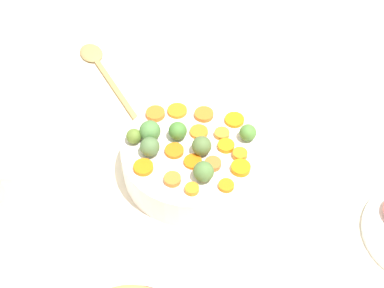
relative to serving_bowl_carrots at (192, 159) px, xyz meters
name	(u,v)px	position (x,y,z in m)	size (l,w,h in m)	color
tabletop	(192,178)	(-0.01, -0.01, -0.05)	(2.40, 2.40, 0.02)	beige
serving_bowl_carrots	(192,159)	(0.00, 0.00, 0.00)	(0.28, 0.28, 0.07)	white
carrot_slice_0	(226,146)	(0.04, -0.06, 0.04)	(0.03, 0.03, 0.01)	orange
carrot_slice_1	(199,132)	(0.04, 0.01, 0.04)	(0.04, 0.04, 0.01)	orange
carrot_slice_2	(240,154)	(0.03, -0.09, 0.04)	(0.03, 0.03, 0.01)	orange
carrot_slice_3	(193,162)	(-0.03, -0.02, 0.04)	(0.03, 0.03, 0.01)	orange
carrot_slice_4	(174,151)	(-0.03, 0.02, 0.04)	(0.04, 0.04, 0.01)	orange
carrot_slice_5	(177,111)	(0.06, 0.08, 0.04)	(0.04, 0.04, 0.01)	orange
carrot_slice_6	(241,168)	(0.00, -0.11, 0.04)	(0.04, 0.04, 0.01)	orange
carrot_slice_7	(213,164)	(-0.02, -0.06, 0.04)	(0.03, 0.03, 0.01)	orange
carrot_slice_8	(155,114)	(0.03, 0.11, 0.04)	(0.04, 0.04, 0.01)	orange
carrot_slice_9	(234,120)	(0.10, -0.03, 0.04)	(0.04, 0.04, 0.01)	orange
carrot_slice_10	(222,134)	(0.06, -0.03, 0.04)	(0.03, 0.03, 0.01)	orange
carrot_slice_11	(192,189)	(-0.09, -0.06, 0.04)	(0.03, 0.03, 0.01)	orange
carrot_slice_12	(143,167)	(-0.09, 0.05, 0.04)	(0.04, 0.04, 0.01)	orange
carrot_slice_13	(226,186)	(-0.05, -0.10, 0.04)	(0.03, 0.03, 0.01)	orange
carrot_slice_14	(172,179)	(-0.09, -0.01, 0.04)	(0.03, 0.03, 0.01)	orange
carrot_slice_15	(204,114)	(0.08, 0.02, 0.04)	(0.04, 0.04, 0.01)	orange
brussels_sprout_0	(150,147)	(-0.06, 0.06, 0.05)	(0.04, 0.04, 0.04)	#507242
brussels_sprout_1	(202,146)	(0.00, -0.02, 0.05)	(0.04, 0.04, 0.04)	#536F3B
brussels_sprout_2	(150,131)	(-0.02, 0.08, 0.06)	(0.04, 0.04, 0.04)	#4F8341
brussels_sprout_3	(178,131)	(0.01, 0.04, 0.05)	(0.04, 0.04, 0.04)	#467D33
brussels_sprout_4	(204,171)	(-0.05, -0.06, 0.06)	(0.04, 0.04, 0.04)	#50783C
brussels_sprout_5	(134,136)	(-0.05, 0.10, 0.05)	(0.03, 0.03, 0.03)	olive
brussels_sprout_6	(248,133)	(0.08, -0.08, 0.05)	(0.03, 0.03, 0.03)	#508438
wooden_spoon	(99,64)	(0.15, 0.36, -0.03)	(0.16, 0.27, 0.01)	#A88451
casserole_dish	(27,154)	(-0.18, 0.27, 0.02)	(0.20, 0.20, 0.10)	white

